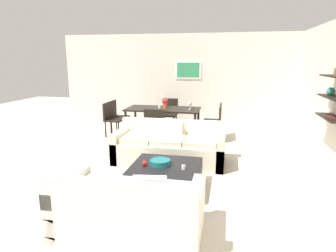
% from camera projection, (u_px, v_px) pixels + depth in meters
% --- Properties ---
extents(ground_plane, '(18.00, 18.00, 0.00)m').
position_uv_depth(ground_plane, '(164.00, 167.00, 5.45)').
color(ground_plane, beige).
extents(back_wall_unit, '(8.40, 0.09, 2.70)m').
position_uv_depth(back_wall_unit, '(200.00, 81.00, 8.46)').
color(back_wall_unit, silver).
rests_on(back_wall_unit, ground).
extents(sofa_beige, '(2.12, 0.90, 0.78)m').
position_uv_depth(sofa_beige, '(170.00, 147.00, 5.70)').
color(sofa_beige, beige).
rests_on(sofa_beige, ground).
extents(loveseat_white, '(1.67, 0.90, 0.78)m').
position_uv_depth(loveseat_white, '(129.00, 210.00, 3.32)').
color(loveseat_white, silver).
rests_on(loveseat_white, ground).
extents(coffee_table, '(1.05, 1.04, 0.38)m').
position_uv_depth(coffee_table, '(165.00, 177.00, 4.50)').
color(coffee_table, black).
rests_on(coffee_table, ground).
extents(decorative_bowl, '(0.33, 0.33, 0.09)m').
position_uv_depth(decorative_bowl, '(160.00, 162.00, 4.49)').
color(decorative_bowl, '#19666B').
rests_on(decorative_bowl, coffee_table).
extents(candle_jar, '(0.06, 0.06, 0.06)m').
position_uv_depth(candle_jar, '(184.00, 167.00, 4.30)').
color(candle_jar, silver).
rests_on(candle_jar, coffee_table).
extents(apple_on_coffee_table, '(0.08, 0.08, 0.08)m').
position_uv_depth(apple_on_coffee_table, '(145.00, 163.00, 4.44)').
color(apple_on_coffee_table, red).
rests_on(apple_on_coffee_table, coffee_table).
extents(dining_table, '(1.87, 0.90, 0.75)m').
position_uv_depth(dining_table, '(163.00, 111.00, 7.47)').
color(dining_table, black).
rests_on(dining_table, ground).
extents(dining_chair_left_near, '(0.44, 0.44, 0.88)m').
position_uv_depth(dining_chair_left_near, '(111.00, 117.00, 7.58)').
color(dining_chair_left_near, black).
rests_on(dining_chair_left_near, ground).
extents(dining_chair_right_far, '(0.44, 0.44, 0.88)m').
position_uv_depth(dining_chair_right_far, '(216.00, 118.00, 7.43)').
color(dining_chair_right_far, black).
rests_on(dining_chair_right_far, ground).
extents(dining_chair_left_far, '(0.44, 0.44, 0.88)m').
position_uv_depth(dining_chair_left_far, '(117.00, 114.00, 7.97)').
color(dining_chair_left_far, black).
rests_on(dining_chair_left_far, ground).
extents(dining_chair_foot, '(0.44, 0.44, 0.88)m').
position_uv_depth(dining_chair_foot, '(155.00, 125.00, 6.69)').
color(dining_chair_foot, black).
rests_on(dining_chair_foot, ground).
extents(dining_chair_head, '(0.44, 0.44, 0.88)m').
position_uv_depth(dining_chair_head, '(170.00, 112.00, 8.32)').
color(dining_chair_head, black).
rests_on(dining_chair_head, ground).
extents(dining_chair_right_near, '(0.44, 0.44, 0.88)m').
position_uv_depth(dining_chair_right_near, '(215.00, 121.00, 7.05)').
color(dining_chair_right_near, black).
rests_on(dining_chair_right_near, ground).
extents(wine_glass_right_near, '(0.07, 0.07, 0.18)m').
position_uv_depth(wine_glass_right_near, '(189.00, 105.00, 7.18)').
color(wine_glass_right_near, silver).
rests_on(wine_glass_right_near, dining_table).
extents(wine_glass_head, '(0.07, 0.07, 0.14)m').
position_uv_depth(wine_glass_head, '(166.00, 102.00, 7.80)').
color(wine_glass_head, silver).
rests_on(wine_glass_head, dining_table).
extents(wine_glass_foot, '(0.06, 0.06, 0.16)m').
position_uv_depth(wine_glass_foot, '(159.00, 107.00, 7.06)').
color(wine_glass_foot, silver).
rests_on(wine_glass_foot, dining_table).
extents(wine_glass_right_far, '(0.08, 0.08, 0.16)m').
position_uv_depth(wine_glass_right_far, '(190.00, 104.00, 7.40)').
color(wine_glass_right_far, silver).
rests_on(wine_glass_right_far, dining_table).
extents(centerpiece_vase, '(0.16, 0.16, 0.29)m').
position_uv_depth(centerpiece_vase, '(165.00, 102.00, 7.37)').
color(centerpiece_vase, '#D85933').
rests_on(centerpiece_vase, dining_table).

